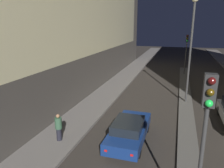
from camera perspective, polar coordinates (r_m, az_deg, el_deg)
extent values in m
cube|color=#56544F|center=(19.71, 18.64, -4.40)|extent=(1.08, 31.21, 0.15)
cube|color=#2D2D2D|center=(6.27, 24.13, -1.55)|extent=(0.32, 0.28, 0.90)
sphere|color=#4C0F0F|center=(6.02, 24.62, 0.71)|extent=(0.20, 0.20, 0.20)
sphere|color=#4C380A|center=(6.10, 24.31, -2.02)|extent=(0.20, 0.20, 0.20)
sphere|color=#1EEA4C|center=(6.19, 24.01, -4.67)|extent=(0.20, 0.20, 0.20)
cylinder|color=#383838|center=(29.86, 18.65, 6.38)|extent=(0.12, 0.12, 4.17)
cube|color=#2D2D2D|center=(29.61, 19.07, 11.22)|extent=(0.32, 0.28, 0.90)
sphere|color=#4C0F0F|center=(29.42, 19.13, 11.78)|extent=(0.20, 0.20, 0.20)
sphere|color=#4C380A|center=(29.43, 19.08, 11.20)|extent=(0.20, 0.20, 0.20)
sphere|color=#1EEA4C|center=(29.45, 19.03, 10.62)|extent=(0.20, 0.20, 0.20)
cylinder|color=#383838|center=(18.63, 19.71, 7.33)|extent=(0.16, 0.16, 8.00)
cube|color=navy|center=(12.62, 4.55, -12.21)|extent=(1.80, 4.59, 0.61)
cube|color=black|center=(12.07, 4.24, -10.65)|extent=(1.53, 2.07, 0.48)
cube|color=red|center=(10.83, -1.65, -17.02)|extent=(0.14, 0.04, 0.10)
cube|color=red|center=(10.55, 5.17, -18.04)|extent=(0.14, 0.04, 0.10)
cylinder|color=black|center=(14.16, 2.65, -10.35)|extent=(0.22, 0.64, 0.64)
cylinder|color=black|center=(13.89, 9.08, -11.06)|extent=(0.22, 0.64, 0.64)
cylinder|color=black|center=(11.75, -0.99, -16.11)|extent=(0.22, 0.64, 0.64)
cylinder|color=black|center=(11.43, 6.91, -17.21)|extent=(0.22, 0.64, 0.64)
cube|color=red|center=(18.77, 26.51, -4.35)|extent=(0.14, 0.04, 0.10)
cylinder|color=black|center=(18.00, 26.24, -6.26)|extent=(0.22, 0.64, 0.64)
cylinder|color=black|center=(12.83, -13.65, -12.62)|extent=(0.29, 0.29, 0.71)
cylinder|color=#33563D|center=(12.53, -13.85, -9.89)|extent=(0.39, 0.39, 0.64)
sphere|color=#9E704C|center=(12.36, -13.97, -8.12)|extent=(0.21, 0.21, 0.21)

